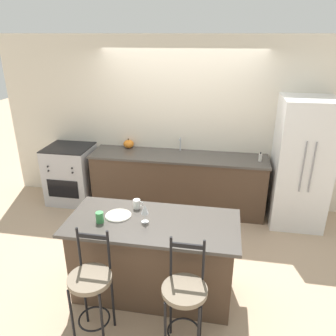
% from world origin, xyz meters
% --- Properties ---
extents(ground_plane, '(18.00, 18.00, 0.00)m').
position_xyz_m(ground_plane, '(0.00, 0.00, 0.00)').
color(ground_plane, tan).
extents(wall_back, '(6.00, 0.07, 2.70)m').
position_xyz_m(wall_back, '(0.00, 0.70, 1.35)').
color(wall_back, beige).
rests_on(wall_back, ground_plane).
extents(back_counter, '(2.77, 0.68, 0.93)m').
position_xyz_m(back_counter, '(0.00, 0.38, 0.47)').
color(back_counter, '#4C3828').
rests_on(back_counter, ground_plane).
extents(sink_faucet, '(0.02, 0.13, 0.22)m').
position_xyz_m(sink_faucet, '(0.00, 0.58, 1.07)').
color(sink_faucet, '#ADAFB5').
rests_on(sink_faucet, back_counter).
extents(kitchen_island, '(1.78, 0.82, 0.90)m').
position_xyz_m(kitchen_island, '(0.02, -1.57, 0.46)').
color(kitchen_island, '#4C3828').
rests_on(kitchen_island, ground_plane).
extents(refrigerator, '(0.75, 0.80, 1.90)m').
position_xyz_m(refrigerator, '(1.82, 0.29, 0.95)').
color(refrigerator, white).
rests_on(refrigerator, ground_plane).
extents(oven_range, '(0.73, 0.70, 0.97)m').
position_xyz_m(oven_range, '(-1.83, 0.34, 0.48)').
color(oven_range, '#B7B7BC').
rests_on(oven_range, ground_plane).
extents(bar_stool_near, '(0.39, 0.39, 1.11)m').
position_xyz_m(bar_stool_near, '(-0.41, -2.25, 0.58)').
color(bar_stool_near, black).
rests_on(bar_stool_near, ground_plane).
extents(bar_stool_far, '(0.39, 0.39, 1.11)m').
position_xyz_m(bar_stool_far, '(0.44, -2.24, 0.58)').
color(bar_stool_far, black).
rests_on(bar_stool_far, ground_plane).
extents(dinner_plate, '(0.28, 0.28, 0.02)m').
position_xyz_m(dinner_plate, '(-0.36, -1.53, 0.91)').
color(dinner_plate, beige).
rests_on(dinner_plate, kitchen_island).
extents(wine_glass, '(0.08, 0.08, 0.20)m').
position_xyz_m(wine_glass, '(-0.06, -1.59, 1.05)').
color(wine_glass, white).
rests_on(wine_glass, kitchen_island).
extents(coffee_mug, '(0.11, 0.08, 0.10)m').
position_xyz_m(coffee_mug, '(-0.21, -1.33, 0.96)').
color(coffee_mug, white).
rests_on(coffee_mug, kitchen_island).
extents(tumbler_cup, '(0.08, 0.08, 0.11)m').
position_xyz_m(tumbler_cup, '(-0.51, -1.68, 0.96)').
color(tumbler_cup, '#3D934C').
rests_on(tumbler_cup, kitchen_island).
extents(pumpkin_decoration, '(0.17, 0.17, 0.16)m').
position_xyz_m(pumpkin_decoration, '(-0.87, 0.58, 1.00)').
color(pumpkin_decoration, orange).
rests_on(pumpkin_decoration, back_counter).
extents(soap_bottle, '(0.05, 0.05, 0.14)m').
position_xyz_m(soap_bottle, '(1.24, 0.32, 0.99)').
color(soap_bottle, silver).
rests_on(soap_bottle, back_counter).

